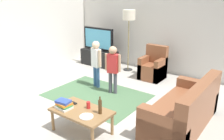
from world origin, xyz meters
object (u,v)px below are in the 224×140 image
(tv_stand, at_px, (99,58))
(floor_lamp, at_px, (129,18))
(armchair, at_px, (153,68))
(child_near_tv, at_px, (96,60))
(tv_remote, at_px, (73,103))
(soda_can, at_px, (88,105))
(coffee_table, at_px, (82,113))
(couch, at_px, (186,111))
(bottle, at_px, (100,107))
(tv, at_px, (98,39))
(book_stack, at_px, (64,105))
(plate, at_px, (86,117))
(child_center, at_px, (113,66))

(tv_stand, distance_m, floor_lamp, 1.65)
(armchair, distance_m, child_near_tv, 1.67)
(tv_remote, xyz_separation_m, soda_can, (0.35, 0.02, 0.05))
(coffee_table, bearing_deg, tv_stand, 125.08)
(couch, bearing_deg, floor_lamp, 141.11)
(tv_stand, height_order, bottle, bottle)
(bottle, bearing_deg, child_near_tv, 131.67)
(child_near_tv, distance_m, tv_remote, 1.82)
(floor_lamp, bearing_deg, child_near_tv, -87.01)
(tv, bearing_deg, book_stack, -59.32)
(tv_remote, bearing_deg, tv_stand, 123.41)
(tv, xyz_separation_m, tv_remote, (1.90, -3.01, -0.42))
(couch, bearing_deg, tv_remote, -145.28)
(bottle, height_order, plate, bottle)
(armchair, height_order, plate, armchair)
(child_center, xyz_separation_m, tv_remote, (0.25, -1.53, -0.25))
(tv, relative_size, armchair, 1.22)
(child_near_tv, relative_size, coffee_table, 1.16)
(floor_lamp, bearing_deg, plate, -67.39)
(tv, distance_m, child_center, 2.22)
(child_near_tv, xyz_separation_m, child_center, (0.56, -0.08, -0.02))
(armchair, xyz_separation_m, bottle, (0.57, -2.99, 0.25))
(tv, relative_size, couch, 0.61)
(child_center, xyz_separation_m, bottle, (0.87, -1.53, -0.13))
(armchair, bearing_deg, tv_remote, -90.93)
(tv_stand, bearing_deg, plate, -53.34)
(armchair, relative_size, coffee_table, 0.90)
(armchair, relative_size, floor_lamp, 0.51)
(couch, relative_size, soda_can, 15.00)
(tv_stand, bearing_deg, tv, -90.00)
(child_near_tv, distance_m, coffee_table, 2.07)
(coffee_table, distance_m, tv_remote, 0.32)
(child_near_tv, xyz_separation_m, tv_remote, (0.81, -1.61, -0.27))
(coffee_table, distance_m, soda_can, 0.17)
(tv_remote, bearing_deg, tv, 123.59)
(armchair, bearing_deg, tv_stand, 178.84)
(floor_lamp, height_order, child_near_tv, floor_lamp)
(coffee_table, relative_size, plate, 4.55)
(couch, height_order, bottle, couch)
(bottle, bearing_deg, plate, -114.38)
(child_near_tv, bearing_deg, tv_remote, -63.20)
(child_near_tv, distance_m, soda_can, 1.98)
(armchair, xyz_separation_m, soda_can, (0.30, -2.97, 0.18))
(coffee_table, height_order, plate, plate)
(child_center, bearing_deg, tv_stand, 137.69)
(child_center, bearing_deg, child_near_tv, 171.76)
(floor_lamp, height_order, soda_can, floor_lamp)
(book_stack, height_order, tv_remote, book_stack)
(coffee_table, bearing_deg, child_center, 108.66)
(child_center, bearing_deg, plate, -66.23)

